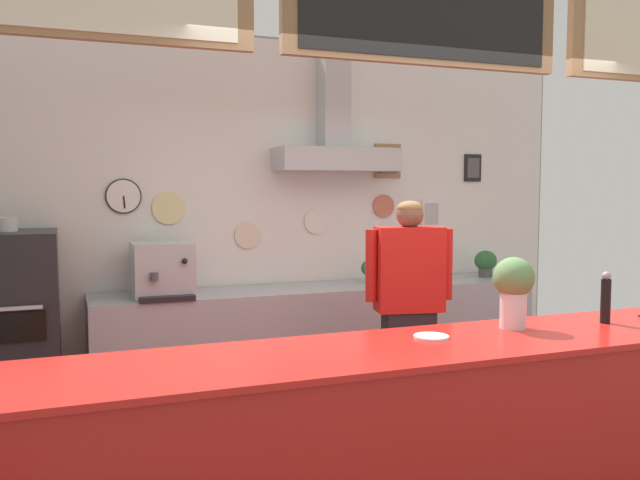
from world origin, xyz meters
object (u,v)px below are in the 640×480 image
object	(u,v)px
potted_oregano	(370,270)
basil_vase	(513,289)
shop_worker	(409,314)
potted_thyme	(486,262)
pizza_oven	(11,334)
pepper_grinder	(606,298)
condiment_plate	(431,337)
espresso_machine	(162,270)

from	to	relation	value
potted_oregano	basil_vase	xyz separation A→B (m)	(-0.28, -2.37, 0.19)
shop_worker	potted_thyme	xyz separation A→B (m)	(1.50, 1.25, 0.17)
shop_worker	potted_oregano	distance (m)	1.29
pizza_oven	potted_oregano	world-z (taller)	pizza_oven
pepper_grinder	condiment_plate	world-z (taller)	pepper_grinder
pizza_oven	condiment_plate	distance (m)	3.08
potted_oregano	condiment_plate	bearing A→B (deg)	-108.51
basil_vase	condiment_plate	distance (m)	0.56
shop_worker	potted_oregano	bearing A→B (deg)	-91.46
shop_worker	espresso_machine	distance (m)	1.94
potted_oregano	pepper_grinder	world-z (taller)	pepper_grinder
potted_oregano	potted_thyme	bearing A→B (deg)	-0.13
shop_worker	pepper_grinder	size ratio (longest dim) A/B	5.82
potted_thyme	condiment_plate	bearing A→B (deg)	-129.76
shop_worker	pepper_grinder	world-z (taller)	shop_worker
espresso_machine	basil_vase	world-z (taller)	basil_vase
espresso_machine	basil_vase	distance (m)	2.78
shop_worker	potted_thyme	size ratio (longest dim) A/B	6.73
espresso_machine	pepper_grinder	world-z (taller)	espresso_machine
shop_worker	potted_oregano	size ratio (longest dim) A/B	7.95
pepper_grinder	condiment_plate	size ratio (longest dim) A/B	1.63
potted_thyme	pepper_grinder	distance (m)	2.61
basil_vase	pepper_grinder	world-z (taller)	basil_vase
potted_oregano	potted_thyme	size ratio (longest dim) A/B	0.85
potted_oregano	basil_vase	distance (m)	2.39
pepper_grinder	pizza_oven	bearing A→B (deg)	144.00
shop_worker	basil_vase	distance (m)	1.17
espresso_machine	potted_thyme	size ratio (longest dim) A/B	2.18
potted_thyme	condiment_plate	distance (m)	3.14
potted_thyme	pepper_grinder	size ratio (longest dim) A/B	0.86
pepper_grinder	condiment_plate	bearing A→B (deg)	178.53
espresso_machine	basil_vase	size ratio (longest dim) A/B	1.42
basil_vase	potted_oregano	bearing A→B (deg)	83.15
potted_oregano	pepper_grinder	bearing A→B (deg)	-83.52
pizza_oven	potted_oregano	bearing A→B (deg)	2.96
shop_worker	potted_thyme	bearing A→B (deg)	-128.24
pizza_oven	shop_worker	xyz separation A→B (m)	(2.58, -1.10, 0.16)
pizza_oven	espresso_machine	xyz separation A→B (m)	(1.07, 0.10, 0.40)
shop_worker	basil_vase	size ratio (longest dim) A/B	4.39
pizza_oven	condiment_plate	xyz separation A→B (m)	(2.07, -2.26, 0.29)
espresso_machine	potted_oregano	size ratio (longest dim) A/B	2.57
shop_worker	condiment_plate	world-z (taller)	shop_worker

